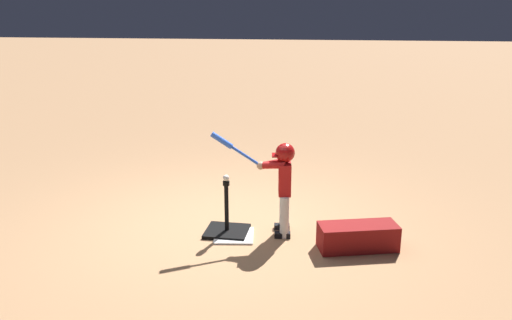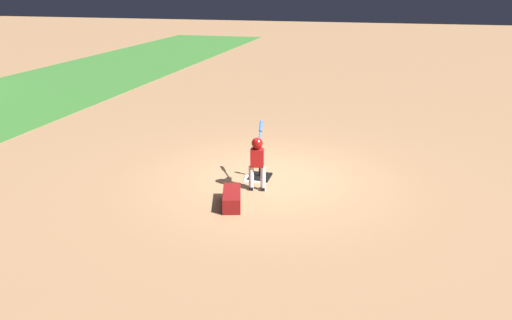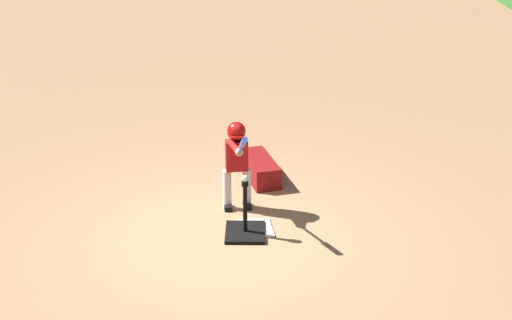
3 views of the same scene
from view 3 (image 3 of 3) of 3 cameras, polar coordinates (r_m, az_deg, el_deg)
ground_plane at (r=7.84m, az=-2.48°, el=-6.15°), size 90.00×90.00×0.00m
home_plate at (r=7.97m, az=-0.29°, el=-5.53°), size 0.50×0.50×0.02m
batting_tee at (r=7.86m, az=-0.87°, el=-5.47°), size 0.49×0.44×0.63m
batter_child at (r=8.15m, az=-1.53°, el=0.37°), size 0.93×0.35×1.20m
baseball at (r=7.59m, az=-0.90°, el=-1.49°), size 0.07×0.07×0.07m
equipment_bag at (r=9.15m, az=0.29°, el=-0.69°), size 0.90×0.54×0.28m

